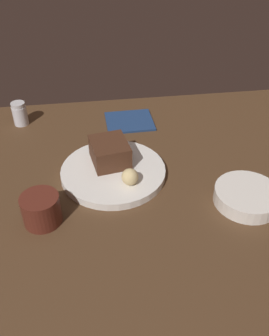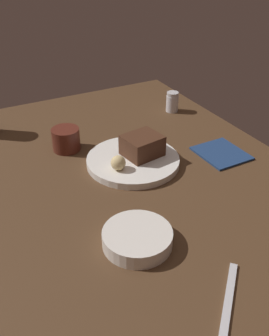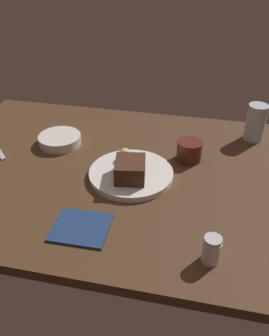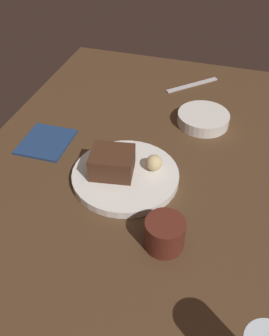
{
  "view_description": "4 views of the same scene",
  "coord_description": "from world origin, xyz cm",
  "px_view_note": "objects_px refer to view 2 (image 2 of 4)",
  "views": [
    {
      "loc": [
        -10.39,
        -65.87,
        57.56
      ],
      "look_at": [
        -0.79,
        0.55,
        5.96
      ],
      "focal_mm": 38.45,
      "sensor_mm": 36.0,
      "label": 1
    },
    {
      "loc": [
        74.58,
        -39.53,
        59.06
      ],
      "look_at": [
        0.51,
        -0.42,
        5.91
      ],
      "focal_mm": 41.84,
      "sensor_mm": 36.0,
      "label": 2
    },
    {
      "loc": [
        -25.58,
        88.9,
        65.98
      ],
      "look_at": [
        -6.6,
        1.72,
        5.74
      ],
      "focal_mm": 38.77,
      "sensor_mm": 36.0,
      "label": 3
    },
    {
      "loc": [
        -67.68,
        -18.76,
        64.09
      ],
      "look_at": [
        -3.93,
        0.73,
        5.3
      ],
      "focal_mm": 40.36,
      "sensor_mm": 36.0,
      "label": 4
    }
  ],
  "objects_px": {
    "bread_roll": "(118,163)",
    "coffee_cup": "(66,139)",
    "side_bowl": "(137,238)",
    "folded_napkin": "(221,153)",
    "butter_knife": "(228,303)",
    "salt_shaker": "(172,102)",
    "dessert_plate": "(133,161)",
    "chocolate_cake_slice": "(142,145)"
  },
  "relations": [
    {
      "from": "bread_roll",
      "to": "coffee_cup",
      "type": "height_order",
      "value": "coffee_cup"
    },
    {
      "from": "bread_roll",
      "to": "side_bowl",
      "type": "xyz_separation_m",
      "value": [
        0.25,
        -0.08,
        -0.02
      ]
    },
    {
      "from": "bread_roll",
      "to": "folded_napkin",
      "type": "xyz_separation_m",
      "value": [
        0.04,
        0.3,
        -0.03
      ]
    },
    {
      "from": "side_bowl",
      "to": "butter_knife",
      "type": "bearing_deg",
      "value": 18.29
    },
    {
      "from": "salt_shaker",
      "to": "coffee_cup",
      "type": "height_order",
      "value": "salt_shaker"
    },
    {
      "from": "dessert_plate",
      "to": "bread_roll",
      "type": "bearing_deg",
      "value": -61.16
    },
    {
      "from": "side_bowl",
      "to": "butter_knife",
      "type": "xyz_separation_m",
      "value": [
        0.2,
        0.07,
        -0.01
      ]
    },
    {
      "from": "folded_napkin",
      "to": "salt_shaker",
      "type": "bearing_deg",
      "value": 173.5
    },
    {
      "from": "salt_shaker",
      "to": "folded_napkin",
      "type": "distance_m",
      "value": 0.32
    },
    {
      "from": "salt_shaker",
      "to": "folded_napkin",
      "type": "bearing_deg",
      "value": -6.5
    },
    {
      "from": "bread_roll",
      "to": "butter_knife",
      "type": "bearing_deg",
      "value": -1.28
    },
    {
      "from": "salt_shaker",
      "to": "coffee_cup",
      "type": "relative_size",
      "value": 0.87
    },
    {
      "from": "salt_shaker",
      "to": "folded_napkin",
      "type": "xyz_separation_m",
      "value": [
        0.32,
        -0.04,
        -0.03
      ]
    },
    {
      "from": "side_bowl",
      "to": "folded_napkin",
      "type": "relative_size",
      "value": 1.04
    },
    {
      "from": "coffee_cup",
      "to": "folded_napkin",
      "type": "height_order",
      "value": "coffee_cup"
    },
    {
      "from": "salt_shaker",
      "to": "bread_roll",
      "type": "bearing_deg",
      "value": -50.75
    },
    {
      "from": "dessert_plate",
      "to": "chocolate_cake_slice",
      "type": "distance_m",
      "value": 0.05
    },
    {
      "from": "dessert_plate",
      "to": "bread_roll",
      "type": "xyz_separation_m",
      "value": [
        0.03,
        -0.06,
        0.03
      ]
    },
    {
      "from": "chocolate_cake_slice",
      "to": "side_bowl",
      "type": "bearing_deg",
      "value": -30.44
    },
    {
      "from": "salt_shaker",
      "to": "folded_napkin",
      "type": "height_order",
      "value": "salt_shaker"
    },
    {
      "from": "dessert_plate",
      "to": "side_bowl",
      "type": "height_order",
      "value": "side_bowl"
    },
    {
      "from": "folded_napkin",
      "to": "dessert_plate",
      "type": "bearing_deg",
      "value": -106.36
    },
    {
      "from": "coffee_cup",
      "to": "dessert_plate",
      "type": "bearing_deg",
      "value": 39.66
    },
    {
      "from": "dessert_plate",
      "to": "butter_knife",
      "type": "distance_m",
      "value": 0.49
    },
    {
      "from": "dessert_plate",
      "to": "coffee_cup",
      "type": "height_order",
      "value": "coffee_cup"
    },
    {
      "from": "bread_roll",
      "to": "chocolate_cake_slice",
      "type": "bearing_deg",
      "value": 112.44
    },
    {
      "from": "dessert_plate",
      "to": "side_bowl",
      "type": "xyz_separation_m",
      "value": [
        0.28,
        -0.14,
        0.01
      ]
    },
    {
      "from": "side_bowl",
      "to": "coffee_cup",
      "type": "bearing_deg",
      "value": 179.31
    },
    {
      "from": "dessert_plate",
      "to": "folded_napkin",
      "type": "relative_size",
      "value": 1.82
    },
    {
      "from": "salt_shaker",
      "to": "butter_knife",
      "type": "xyz_separation_m",
      "value": [
        0.73,
        -0.35,
        -0.03
      ]
    },
    {
      "from": "butter_knife",
      "to": "folded_napkin",
      "type": "distance_m",
      "value": 0.52
    },
    {
      "from": "chocolate_cake_slice",
      "to": "bread_roll",
      "type": "distance_m",
      "value": 0.1
    },
    {
      "from": "bread_roll",
      "to": "butter_knife",
      "type": "distance_m",
      "value": 0.45
    },
    {
      "from": "bread_roll",
      "to": "folded_napkin",
      "type": "relative_size",
      "value": 0.28
    },
    {
      "from": "salt_shaker",
      "to": "side_bowl",
      "type": "distance_m",
      "value": 0.67
    },
    {
      "from": "chocolate_cake_slice",
      "to": "side_bowl",
      "type": "distance_m",
      "value": 0.33
    },
    {
      "from": "chocolate_cake_slice",
      "to": "salt_shaker",
      "type": "xyz_separation_m",
      "value": [
        -0.24,
        0.25,
        -0.01
      ]
    },
    {
      "from": "chocolate_cake_slice",
      "to": "side_bowl",
      "type": "xyz_separation_m",
      "value": [
        0.29,
        -0.17,
        -0.03
      ]
    },
    {
      "from": "coffee_cup",
      "to": "folded_napkin",
      "type": "xyz_separation_m",
      "value": [
        0.23,
        0.38,
        -0.03
      ]
    },
    {
      "from": "coffee_cup",
      "to": "folded_napkin",
      "type": "distance_m",
      "value": 0.44
    },
    {
      "from": "butter_knife",
      "to": "coffee_cup",
      "type": "bearing_deg",
      "value": 51.45
    },
    {
      "from": "coffee_cup",
      "to": "folded_napkin",
      "type": "bearing_deg",
      "value": 58.46
    }
  ]
}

